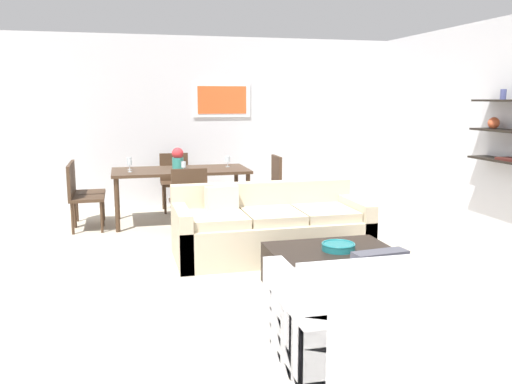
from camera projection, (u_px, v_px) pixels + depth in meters
name	position (u px, v px, depth m)	size (l,w,h in m)	color
ground_plane	(276.00, 265.00, 5.64)	(18.00, 18.00, 0.00)	#BCB29E
back_wall_unit	(234.00, 121.00, 8.85)	(8.40, 0.09, 2.70)	silver
right_wall_shelf_unit	(496.00, 129.00, 6.70)	(0.34, 8.20, 2.70)	silver
sofa_beige	(270.00, 230.00, 5.92)	(2.10, 0.90, 0.78)	beige
loveseat_white	(396.00, 312.00, 3.64)	(1.63, 0.90, 0.78)	white
coffee_table	(335.00, 272.00, 4.81)	(1.12, 0.96, 0.38)	black
decorative_bowl	(338.00, 246.00, 4.81)	(0.30, 0.30, 0.07)	#19666B
dining_table	(181.00, 174.00, 7.49)	(1.87, 0.90, 0.75)	#422D1E
dining_chair_foot	(189.00, 197.00, 6.70)	(0.44, 0.44, 0.88)	#422D1E
dining_chair_head	(175.00, 178.00, 8.34)	(0.44, 0.44, 0.88)	#422D1E
dining_chair_left_near	(80.00, 193.00, 7.01)	(0.44, 0.44, 0.88)	#422D1E
dining_chair_left_far	(82.00, 188.00, 7.39)	(0.44, 0.44, 0.88)	#422D1E
dining_chair_right_far	(269.00, 181.00, 8.04)	(0.44, 0.44, 0.88)	#422D1E
wine_glass_left_far	(129.00, 161.00, 7.40)	(0.06, 0.06, 0.17)	silver
wine_glass_head	(177.00, 159.00, 7.84)	(0.08, 0.08, 0.15)	silver
wine_glass_left_near	(130.00, 163.00, 7.19)	(0.06, 0.06, 0.16)	silver
wine_glass_right_far	(228.00, 159.00, 7.74)	(0.07, 0.07, 0.15)	silver
wine_glass_foot	(184.00, 165.00, 7.09)	(0.06, 0.06, 0.15)	silver
centerpiece_vase	(178.00, 158.00, 7.45)	(0.16, 0.16, 0.30)	teal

